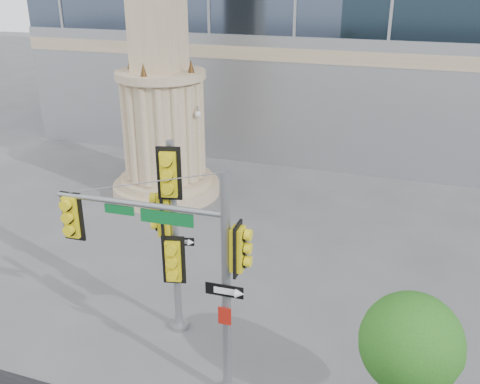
% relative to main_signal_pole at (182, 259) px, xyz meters
% --- Properties ---
extents(ground, '(120.00, 120.00, 0.00)m').
position_rel_main_signal_pole_xyz_m(ground, '(0.48, 1.00, -3.22)').
color(ground, '#545456').
rests_on(ground, ground).
extents(monument, '(4.40, 4.40, 16.60)m').
position_rel_main_signal_pole_xyz_m(monument, '(-5.52, 10.00, 2.29)').
color(monument, tan).
rests_on(monument, ground).
extents(main_signal_pole, '(4.04, 0.54, 5.20)m').
position_rel_main_signal_pole_xyz_m(main_signal_pole, '(0.00, 0.00, 0.00)').
color(main_signal_pole, slate).
rests_on(main_signal_pole, ground).
extents(secondary_signal_pole, '(0.94, 0.68, 5.09)m').
position_rel_main_signal_pole_xyz_m(secondary_signal_pole, '(-1.11, 1.73, -0.23)').
color(secondary_signal_pole, slate).
rests_on(secondary_signal_pole, ground).
extents(street_tree, '(2.00, 1.96, 3.12)m').
position_rel_main_signal_pole_xyz_m(street_tree, '(4.61, 0.28, -1.17)').
color(street_tree, tan).
rests_on(street_tree, ground).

